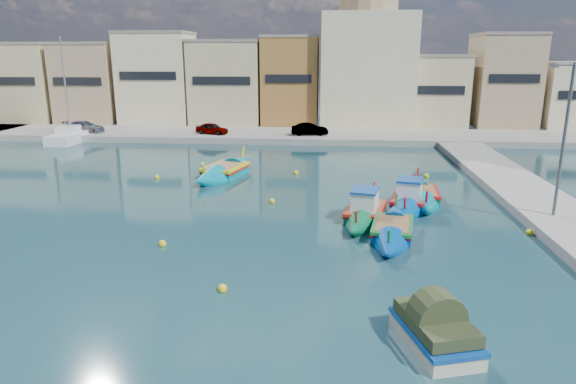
% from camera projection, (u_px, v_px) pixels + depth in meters
% --- Properties ---
extents(ground, '(160.00, 160.00, 0.00)m').
position_uv_depth(ground, '(182.00, 259.00, 21.74)').
color(ground, '#153941').
rests_on(ground, ground).
extents(north_quay, '(80.00, 8.00, 0.60)m').
position_uv_depth(north_quay, '(270.00, 135.00, 52.44)').
color(north_quay, gray).
rests_on(north_quay, ground).
extents(north_townhouses, '(83.20, 7.87, 10.19)m').
position_uv_depth(north_townhouses, '(336.00, 85.00, 57.76)').
color(north_townhouses, '#C1B286').
rests_on(north_townhouses, ground).
extents(church_block, '(10.00, 10.00, 19.10)m').
position_uv_depth(church_block, '(367.00, 53.00, 57.21)').
color(church_block, beige).
rests_on(church_block, ground).
extents(quay_street_lamp, '(1.18, 0.16, 8.00)m').
position_uv_depth(quay_street_lamp, '(563.00, 140.00, 24.97)').
color(quay_street_lamp, '#595B60').
rests_on(quay_street_lamp, ground).
extents(parked_cars, '(26.88, 2.30, 1.19)m').
position_uv_depth(parked_cars, '(186.00, 128.00, 51.44)').
color(parked_cars, '#4C1919').
rests_on(parked_cars, north_quay).
extents(luzzu_turquoise_cabin, '(3.49, 8.24, 2.59)m').
position_uv_depth(luzzu_turquoise_cabin, '(365.00, 212.00, 27.02)').
color(luzzu_turquoise_cabin, '#0A6F45').
rests_on(luzzu_turquoise_cabin, ground).
extents(luzzu_blue_cabin, '(3.48, 7.63, 2.62)m').
position_uv_depth(luzzu_blue_cabin, '(409.00, 201.00, 28.97)').
color(luzzu_blue_cabin, '#00529E').
rests_on(luzzu_blue_cabin, ground).
extents(luzzu_cyan_mid, '(2.44, 7.96, 2.32)m').
position_uv_depth(luzzu_cyan_mid, '(421.00, 196.00, 30.34)').
color(luzzu_cyan_mid, '#00889C').
rests_on(luzzu_cyan_mid, ground).
extents(luzzu_green, '(4.31, 8.83, 2.70)m').
position_uv_depth(luzzu_green, '(225.00, 172.00, 36.36)').
color(luzzu_green, '#008AA1').
rests_on(luzzu_green, ground).
extents(luzzu_blue_south, '(3.09, 7.98, 2.25)m').
position_uv_depth(luzzu_blue_south, '(392.00, 231.00, 24.46)').
color(luzzu_blue_south, '#004CAD').
rests_on(luzzu_blue_south, ground).
extents(tender_near, '(2.48, 3.44, 1.53)m').
position_uv_depth(tender_near, '(435.00, 332.00, 15.13)').
color(tender_near, beige).
rests_on(tender_near, ground).
extents(yacht_north, '(2.46, 8.12, 10.78)m').
position_uv_depth(yacht_north, '(77.00, 135.00, 51.66)').
color(yacht_north, white).
rests_on(yacht_north, ground).
extents(mooring_buoys, '(21.97, 19.41, 0.36)m').
position_uv_depth(mooring_buoys, '(297.00, 204.00, 29.29)').
color(mooring_buoys, yellow).
rests_on(mooring_buoys, ground).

